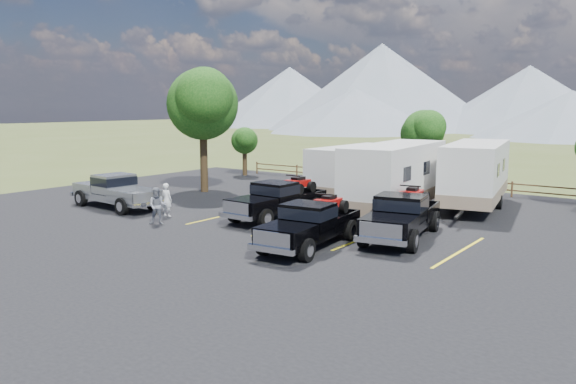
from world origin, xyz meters
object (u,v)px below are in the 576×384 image
Objects in this scene: tree_big_nw at (202,104)px; rig_center at (311,223)px; rig_right at (402,215)px; person_b at (158,206)px; person_a at (167,200)px; trailer_right at (476,174)px; trailer_left at (354,171)px; rig_left at (278,199)px; trailer_center at (395,178)px; pickup_silver at (116,191)px.

tree_big_nw is 16.27m from rig_center.
rig_right is 11.16m from person_b.
tree_big_nw reaches higher than person_a.
trailer_right is (2.41, 12.09, 0.90)m from rig_center.
person_a is at bearing -113.34° from trailer_left.
rig_left is at bearing 166.78° from rig_right.
person_a is at bearing -177.61° from rig_right.
person_a is (4.36, -6.98, -4.72)m from tree_big_nw.
person_a is 0.96× the size of person_b.
tree_big_nw is at bearing 174.77° from trailer_center.
person_b is at bearing -168.60° from rig_right.
tree_big_nw is at bearing 82.99° from person_b.
trailer_left is (-6.80, 7.76, 0.62)m from rig_right.
tree_big_nw is at bearing -158.41° from trailer_left.
trailer_left is at bearing 92.05° from rig_left.
person_b reaches higher than person_a.
pickup_silver is at bearing -3.22° from person_a.
person_b is at bearing -57.26° from tree_big_nw.
trailer_left is at bearing 176.87° from trailer_right.
rig_center is at bearing -93.93° from trailer_center.
trailer_left is (9.02, 3.44, -3.93)m from tree_big_nw.
rig_left is (9.09, -4.02, -4.58)m from tree_big_nw.
rig_center is at bearing -111.99° from trailer_right.
pickup_silver is (-12.92, -7.14, -0.93)m from trailer_center.
trailer_left is 5.13× the size of person_b.
trailer_left is 1.44× the size of pickup_silver.
trailer_right is 1.64× the size of pickup_silver.
tree_big_nw is 1.26× the size of pickup_silver.
trailer_right reaches higher than rig_center.
trailer_left is 5.47m from trailer_center.
trailer_center is 1.68× the size of pickup_silver.
person_a is (-11.45, -2.67, -0.17)m from rig_right.
person_a is at bearing -58.00° from tree_big_nw.
trailer_center is 1.02× the size of trailer_right.
tree_big_nw is 11.16m from person_b.
rig_left is 0.98× the size of pickup_silver.
trailer_center is at bearing -132.36° from trailer_right.
trailer_left reaches higher than pickup_silver.
rig_center reaches higher than pickup_silver.
trailer_left reaches higher than person_a.
pickup_silver reaches higher than person_b.
trailer_center is 14.79m from pickup_silver.
rig_left is 0.60× the size of trailer_right.
trailer_left is at bearing 120.53° from rig_right.
tree_big_nw is 1.29× the size of rig_left.
trailer_left is 11.44m from person_a.
rig_center is at bearing -38.21° from rig_left.
rig_left is at bearing 134.09° from rig_center.
trailer_left is (-4.54, 11.16, 0.68)m from rig_center.
tree_big_nw is at bearing -62.23° from person_a.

